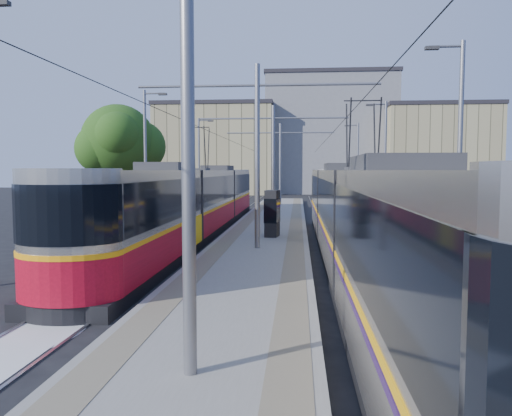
{
  "coord_description": "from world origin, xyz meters",
  "views": [
    {
      "loc": [
        1.58,
        -11.06,
        3.3
      ],
      "look_at": [
        -0.33,
        11.25,
        1.6
      ],
      "focal_mm": 35.0,
      "sensor_mm": 36.0,
      "label": 1
    }
  ],
  "objects": [
    {
      "name": "tactile_strip_left",
      "position": [
        -1.45,
        17.0,
        0.3
      ],
      "size": [
        0.7,
        50.0,
        0.01
      ],
      "primitive_type": "cube",
      "color": "gray",
      "rests_on": "platform"
    },
    {
      "name": "rails",
      "position": [
        0.0,
        17.0,
        0.02
      ],
      "size": [
        8.71,
        70.0,
        0.03
      ],
      "color": "gray",
      "rests_on": "ground"
    },
    {
      "name": "catenary",
      "position": [
        0.0,
        14.15,
        4.52
      ],
      "size": [
        9.2,
        70.0,
        7.0
      ],
      "color": "slate",
      "rests_on": "platform"
    },
    {
      "name": "tactile_strip_right",
      "position": [
        1.45,
        17.0,
        0.3
      ],
      "size": [
        0.7,
        50.0,
        0.01
      ],
      "primitive_type": "cube",
      "color": "gray",
      "rests_on": "platform"
    },
    {
      "name": "building_right",
      "position": [
        20.0,
        58.0,
        5.98
      ],
      "size": [
        14.28,
        10.2,
        11.94
      ],
      "color": "tan",
      "rests_on": "ground"
    },
    {
      "name": "tree",
      "position": [
        -9.54,
        20.12,
        5.04
      ],
      "size": [
        5.13,
        4.74,
        7.45
      ],
      "color": "#382314",
      "rests_on": "ground"
    },
    {
      "name": "platform",
      "position": [
        0.0,
        17.0,
        0.15
      ],
      "size": [
        4.0,
        50.0,
        0.3
      ],
      "primitive_type": "cube",
      "color": "gray",
      "rests_on": "ground"
    },
    {
      "name": "street_lamps",
      "position": [
        -0.0,
        21.0,
        4.18
      ],
      "size": [
        15.18,
        38.22,
        8.0
      ],
      "color": "slate",
      "rests_on": "ground"
    },
    {
      "name": "tram_left",
      "position": [
        -3.6,
        14.46,
        1.71
      ],
      "size": [
        2.43,
        31.27,
        5.5
      ],
      "color": "black",
      "rests_on": "ground"
    },
    {
      "name": "building_centre",
      "position": [
        6.0,
        64.0,
        8.46
      ],
      "size": [
        18.36,
        14.28,
        16.89
      ],
      "color": "gray",
      "rests_on": "ground"
    },
    {
      "name": "building_left",
      "position": [
        -10.0,
        60.0,
        6.25
      ],
      "size": [
        16.32,
        12.24,
        12.47
      ],
      "color": "tan",
      "rests_on": "ground"
    },
    {
      "name": "ground",
      "position": [
        0.0,
        0.0,
        0.0
      ],
      "size": [
        160.0,
        160.0,
        0.0
      ],
      "primitive_type": "plane",
      "color": "black",
      "rests_on": "ground"
    },
    {
      "name": "track_arrow",
      "position": [
        -3.6,
        -3.0,
        0.01
      ],
      "size": [
        1.2,
        5.0,
        0.01
      ],
      "primitive_type": "cube",
      "color": "silver",
      "rests_on": "ground"
    },
    {
      "name": "tram_right",
      "position": [
        3.6,
        5.17,
        1.86
      ],
      "size": [
        2.43,
        29.72,
        5.5
      ],
      "color": "black",
      "rests_on": "ground"
    },
    {
      "name": "shelter",
      "position": [
        0.4,
        11.39,
        1.4
      ],
      "size": [
        0.72,
        1.02,
        2.1
      ],
      "rotation": [
        0.0,
        0.0,
        -0.14
      ],
      "color": "black",
      "rests_on": "platform"
    }
  ]
}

